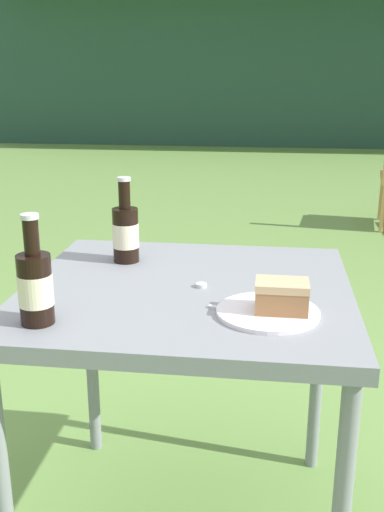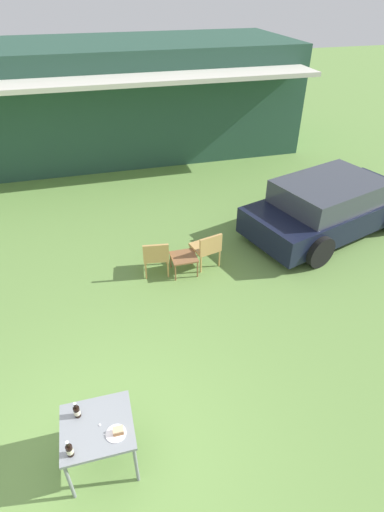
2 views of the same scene
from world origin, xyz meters
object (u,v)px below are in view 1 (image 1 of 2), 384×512
object	(u,v)px
patio_table	(187,314)
cola_bottle_near	(126,232)
cola_bottle_far	(35,285)
cake_on_plate	(275,303)

from	to	relation	value
patio_table	cola_bottle_near	distance (m)	0.32
cola_bottle_near	cola_bottle_far	world-z (taller)	same
cola_bottle_far	cake_on_plate	bearing A→B (deg)	12.49
cola_bottle_near	cola_bottle_far	bearing A→B (deg)	-101.01
cola_bottle_near	cake_on_plate	bearing A→B (deg)	-38.83
patio_table	cake_on_plate	bearing A→B (deg)	-34.79
cake_on_plate	cola_bottle_far	distance (m)	0.53
cake_on_plate	cola_bottle_far	xyz separation A→B (m)	(-0.51, -0.11, 0.06)
cola_bottle_near	cola_bottle_far	distance (m)	0.46
cake_on_plate	patio_table	bearing A→B (deg)	145.21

